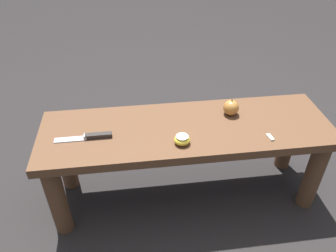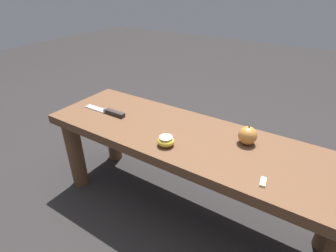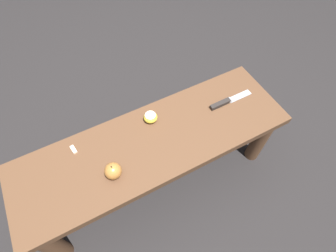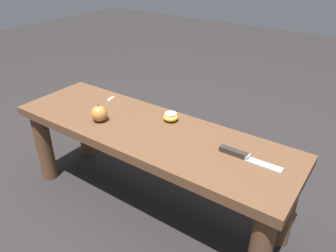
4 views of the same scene
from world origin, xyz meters
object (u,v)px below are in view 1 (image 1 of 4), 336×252
at_px(wooden_bench, 186,142).
at_px(apple_whole, 231,108).
at_px(apple_cut, 182,140).
at_px(knife, 91,137).

distance_m(wooden_bench, apple_whole, 0.26).
height_order(apple_whole, apple_cut, apple_whole).
distance_m(wooden_bench, apple_cut, 0.16).
height_order(wooden_bench, apple_cut, apple_cut).
xyz_separation_m(wooden_bench, apple_cut, (-0.04, -0.11, 0.11)).
bearing_deg(knife, apple_whole, -171.33).
distance_m(knife, apple_whole, 0.63).
bearing_deg(apple_cut, apple_whole, 35.22).
bearing_deg(apple_cut, knife, 167.42).
bearing_deg(apple_whole, apple_cut, -144.78).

